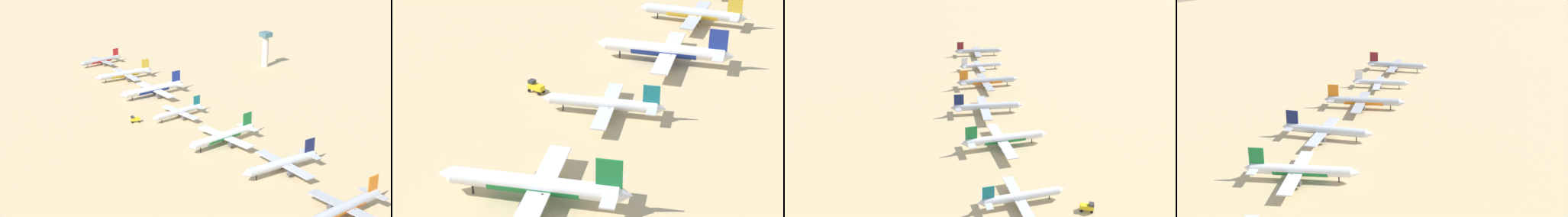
{
  "view_description": "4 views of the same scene",
  "coord_description": "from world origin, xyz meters",
  "views": [
    {
      "loc": [
        186.52,
        238.64,
        125.1
      ],
      "look_at": [
        -9.83,
        -43.23,
        5.16
      ],
      "focal_mm": 56.97,
      "sensor_mm": 36.0,
      "label": 1
    },
    {
      "loc": [
        -47.38,
        118.5,
        89.92
      ],
      "look_at": [
        1.9,
        -39.52,
        5.37
      ],
      "focal_mm": 60.37,
      "sensor_mm": 36.0,
      "label": 2
    },
    {
      "loc": [
        -35.73,
        -164.05,
        95.77
      ],
      "look_at": [
        -3.35,
        43.23,
        3.27
      ],
      "focal_mm": 33.65,
      "sensor_mm": 36.0,
      "label": 3
    },
    {
      "loc": [
        63.09,
        -160.27,
        90.1
      ],
      "look_at": [
        16.89,
        77.18,
        5.0
      ],
      "focal_mm": 43.37,
      "sensor_mm": 36.0,
      "label": 4
    }
  ],
  "objects": [
    {
      "name": "parked_jet_3",
      "position": [
        -0.86,
        -47.24,
        3.64
      ],
      "size": [
        37.54,
        30.56,
        10.82
      ],
      "color": "silver",
      "rests_on": "ground"
    },
    {
      "name": "parked_jet_4",
      "position": [
        2.35,
        -0.06,
        4.54
      ],
      "size": [
        47.33,
        38.54,
        13.64
      ],
      "color": "white",
      "rests_on": "ground"
    },
    {
      "name": "parked_jet_2",
      "position": [
        -10.09,
        -91.18,
        4.65
      ],
      "size": [
        48.36,
        39.21,
        13.97
      ],
      "color": "white",
      "rests_on": "ground"
    },
    {
      "name": "ground_plane",
      "position": [
        0.0,
        0.0,
        0.0
      ],
      "size": [
        2155.68,
        2155.68,
        0.0
      ],
      "primitive_type": "plane",
      "color": "tan"
    },
    {
      "name": "parked_jet_5",
      "position": [
        0.21,
        43.08,
        4.49
      ],
      "size": [
        46.15,
        37.44,
        13.32
      ],
      "color": "silver",
      "rests_on": "ground"
    },
    {
      "name": "parked_jet_1",
      "position": [
        -12.89,
        -134.6,
        4.23
      ],
      "size": [
        44.13,
        35.85,
        12.72
      ],
      "color": "silver",
      "rests_on": "ground"
    },
    {
      "name": "service_truck",
      "position": [
        24.14,
        -55.48,
        2.08
      ],
      "size": [
        5.66,
        4.14,
        3.9
      ],
      "color": "yellow",
      "rests_on": "ground"
    },
    {
      "name": "control_tower",
      "position": [
        -116.6,
        -104.39,
        15.04
      ],
      "size": [
        7.2,
        7.2,
        26.75
      ],
      "color": "beige",
      "rests_on": "ground"
    },
    {
      "name": "parked_jet_0",
      "position": [
        -17.15,
        -180.31,
        3.55
      ],
      "size": [
        37.02,
        30.18,
        10.68
      ],
      "color": "#B2B7C1",
      "rests_on": "ground"
    },
    {
      "name": "parked_jet_6",
      "position": [
        8.93,
        89.99,
        4.55
      ],
      "size": [
        47.4,
        38.5,
        13.67
      ],
      "color": "#B2B7C1",
      "rests_on": "ground"
    }
  ]
}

